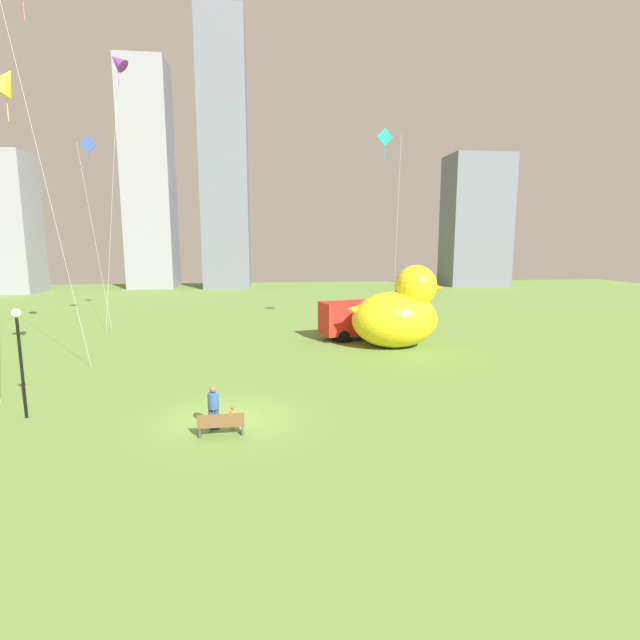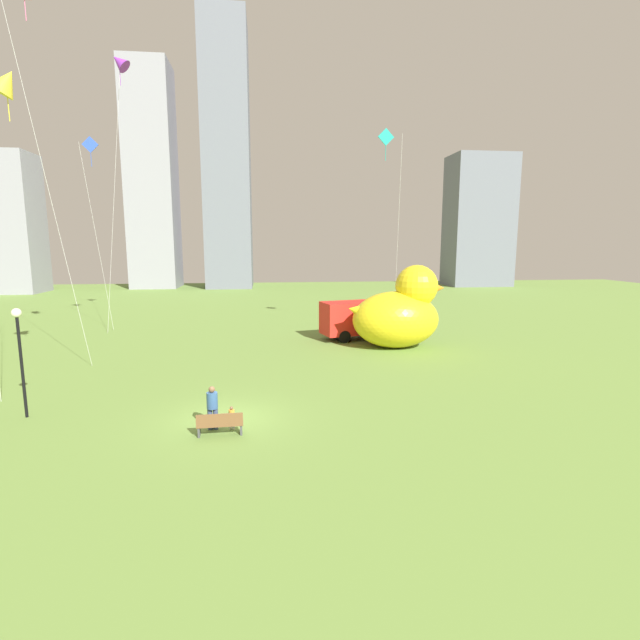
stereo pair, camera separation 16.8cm
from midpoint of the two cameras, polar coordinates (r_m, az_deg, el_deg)
name	(u,v)px [view 1 (the left image)]	position (r m, az deg, el deg)	size (l,w,h in m)	color
ground_plane	(228,420)	(20.24, -11.27, -11.67)	(140.00, 140.00, 0.00)	olive
park_bench	(221,424)	(18.53, -12.04, -12.11)	(1.73, 0.52, 0.90)	brown
person_adult	(213,406)	(19.05, -12.93, -10.03)	(0.42, 0.42, 1.73)	#38476B
person_child	(233,417)	(19.05, -10.69, -11.37)	(0.23, 0.23, 0.92)	silver
giant_inflatable_duck	(398,313)	(33.21, 9.23, 0.89)	(6.89, 4.42, 5.71)	yellow
lamppost	(19,343)	(22.76, -32.61, -2.30)	(0.38, 0.38, 4.58)	black
box_truck	(355,320)	(35.89, 4.15, -0.01)	(5.89, 3.53, 2.85)	red
city_skyline	(242,184)	(80.49, -9.44, 15.86)	(80.20, 15.11, 41.91)	gray
kite_purple	(117,62)	(43.67, -23.28, 26.57)	(2.92, 2.72, 21.56)	silver
kite_yellow	(5,82)	(27.82, -33.80, 22.67)	(2.86, 2.70, 15.12)	silver
kite_blue	(89,155)	(44.05, -26.12, 17.39)	(1.62, 1.05, 15.59)	silver
kite_teal	(386,149)	(37.91, 7.80, 19.71)	(1.85, 2.13, 15.61)	silver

